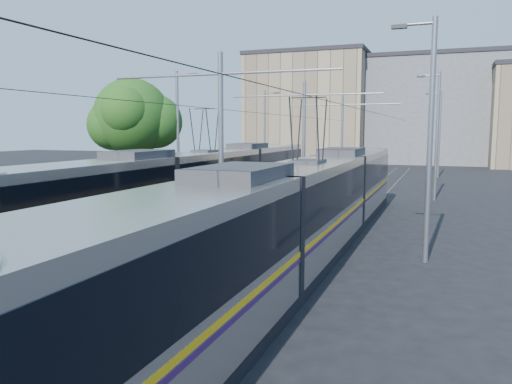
% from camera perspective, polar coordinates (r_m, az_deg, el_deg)
% --- Properties ---
extents(ground, '(160.00, 160.00, 0.00)m').
position_cam_1_polar(ground, '(13.00, -19.11, -13.15)').
color(ground, black).
rests_on(ground, ground).
extents(platform, '(4.00, 50.00, 0.30)m').
position_cam_1_polar(platform, '(27.81, 3.79, -1.76)').
color(platform, gray).
rests_on(platform, ground).
extents(tactile_strip_left, '(0.70, 50.00, 0.01)m').
position_cam_1_polar(tactile_strip_left, '(28.23, 0.98, -1.29)').
color(tactile_strip_left, gray).
rests_on(tactile_strip_left, platform).
extents(tactile_strip_right, '(0.70, 50.00, 0.01)m').
position_cam_1_polar(tactile_strip_right, '(27.40, 6.70, -1.59)').
color(tactile_strip_right, gray).
rests_on(tactile_strip_right, platform).
extents(rails, '(8.71, 70.00, 0.03)m').
position_cam_1_polar(rails, '(27.83, 3.79, -2.03)').
color(rails, gray).
rests_on(rails, ground).
extents(tram_left, '(2.43, 30.03, 5.50)m').
position_cam_1_polar(tram_left, '(26.02, -5.82, 1.07)').
color(tram_left, black).
rests_on(tram_left, ground).
extents(tram_right, '(2.43, 30.26, 5.50)m').
position_cam_1_polar(tram_right, '(17.28, 5.87, -1.45)').
color(tram_right, black).
rests_on(tram_right, ground).
extents(catenary, '(9.20, 70.00, 7.00)m').
position_cam_1_polar(catenary, '(24.77, 1.95, 7.33)').
color(catenary, gray).
rests_on(catenary, platform).
extents(street_lamps, '(15.18, 38.22, 8.00)m').
position_cam_1_polar(street_lamps, '(31.33, 5.99, 6.61)').
color(street_lamps, gray).
rests_on(street_lamps, ground).
extents(shelter, '(0.83, 1.25, 2.64)m').
position_cam_1_polar(shelter, '(25.41, 4.47, 0.89)').
color(shelter, black).
rests_on(shelter, platform).
extents(tree, '(5.24, 4.85, 7.62)m').
position_cam_1_polar(tree, '(32.29, -13.31, 8.20)').
color(tree, '#382314').
rests_on(tree, ground).
extents(building_left, '(16.32, 12.24, 14.97)m').
position_cam_1_polar(building_left, '(71.66, 6.18, 9.49)').
color(building_left, tan).
rests_on(building_left, ground).
extents(building_centre, '(18.36, 14.28, 14.23)m').
position_cam_1_polar(building_centre, '(73.39, 19.32, 8.79)').
color(building_centre, gray).
rests_on(building_centre, ground).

